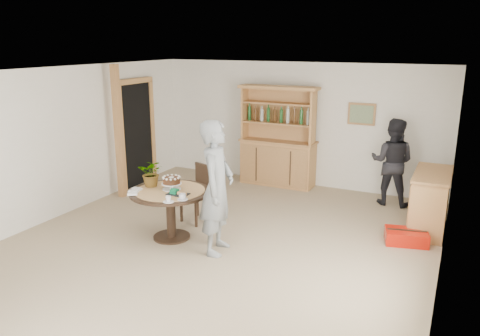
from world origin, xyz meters
The scene contains 17 objects.
ground centered at (0.00, 0.00, 0.00)m, with size 7.00×7.00×0.00m, color tan.
room_shell centered at (0.00, 0.01, 1.74)m, with size 6.04×7.04×2.52m.
doorway centered at (-2.93, 2.00, 1.11)m, with size 0.13×1.10×2.18m.
pine_post centered at (-2.70, 1.20, 1.25)m, with size 0.12×0.12×2.50m, color #B67D4C.
hutch centered at (-0.30, 3.24, 0.69)m, with size 1.62×0.54×2.04m.
sideboard centered at (2.74, 2.00, 0.47)m, with size 0.54×1.26×0.94m.
dining_table centered at (-0.74, -0.04, 0.60)m, with size 1.20×1.20×0.76m.
dining_chair centered at (-0.72, 0.79, 0.54)m, with size 0.52×0.52×0.95m.
birthday_cake centered at (-0.74, 0.01, 0.88)m, with size 0.30×0.30×0.20m.
flower_vase centered at (-1.09, 0.01, 0.97)m, with size 0.38×0.33×0.42m, color #3F7233.
gift_tray centered at (-0.53, -0.16, 0.79)m, with size 0.30×0.20×0.08m.
coffee_cup_a centered at (-0.34, -0.32, 0.80)m, with size 0.15×0.15×0.09m.
coffee_cup_b centered at (-0.46, -0.49, 0.79)m, with size 0.15×0.15×0.08m.
napkins centered at (-1.15, -0.35, 0.77)m, with size 0.24×0.33×0.03m.
teen_boy centered at (0.11, -0.14, 0.94)m, with size 0.69×0.45×1.89m, color slate.
adult_person centered at (1.99, 3.00, 0.79)m, with size 0.77×0.60×1.58m, color black.
red_suitcase centered at (2.50, 1.30, 0.10)m, with size 0.68×0.53×0.21m.
Camera 1 is at (3.06, -5.53, 2.90)m, focal length 35.00 mm.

